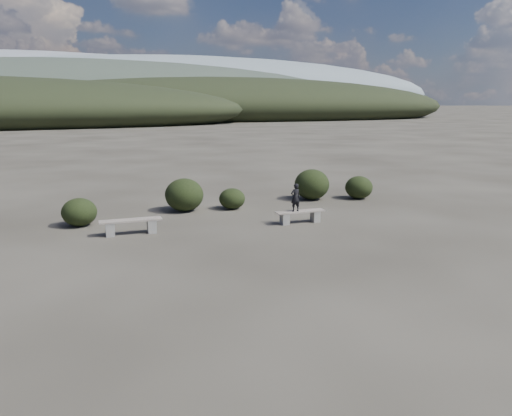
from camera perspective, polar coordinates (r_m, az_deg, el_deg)
name	(u,v)px	position (r m, az deg, el deg)	size (l,w,h in m)	color
ground	(299,287)	(11.32, 4.90, -9.02)	(1200.00, 1200.00, 0.00)	#2D2923
bench_left	(131,225)	(16.07, -14.10, -1.93)	(1.92, 0.45, 0.48)	slate
bench_right	(300,216)	(17.11, 5.07, -0.87)	(1.73, 0.39, 0.43)	slate
seated_person	(295,197)	(16.90, 4.53, 1.22)	(0.35, 0.23, 0.95)	black
shrub_a	(79,212)	(17.63, -19.55, -0.45)	(1.15, 1.15, 0.94)	black
shrub_b	(184,195)	(19.10, -8.20, 1.50)	(1.45, 1.45, 1.25)	black
shrub_c	(232,199)	(19.32, -2.75, 1.07)	(1.01, 1.01, 0.81)	black
shrub_d	(312,184)	(21.33, 6.40, 2.70)	(1.47, 1.47, 1.29)	black
shrub_e	(359,187)	(21.84, 11.68, 2.32)	(1.17, 1.17, 0.97)	black
mountain_ridges	(58,92)	(348.66, -21.66, 12.23)	(500.00, 400.00, 56.00)	black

